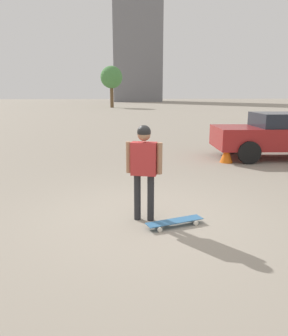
# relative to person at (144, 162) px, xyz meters

# --- Properties ---
(ground_plane) EXTENTS (220.00, 220.00, 0.00)m
(ground_plane) POSITION_rel_person_xyz_m (0.00, 0.00, -0.99)
(ground_plane) COLOR gray
(person) EXTENTS (0.57, 0.31, 1.58)m
(person) POSITION_rel_person_xyz_m (0.00, 0.00, 0.00)
(person) COLOR #262628
(person) RESTS_ON ground_plane
(skateboard) EXTENTS (0.96, 0.49, 0.09)m
(skateboard) POSITION_rel_person_xyz_m (-0.46, 0.31, -0.92)
(skateboard) COLOR #336693
(skateboard) RESTS_ON ground_plane
(car_parked_near) EXTENTS (4.35, 2.22, 1.45)m
(car_parked_near) POSITION_rel_person_xyz_m (-4.91, -4.90, -0.23)
(car_parked_near) COLOR maroon
(car_parked_near) RESTS_ON ground_plane
(building_block_distant) EXTENTS (11.15, 12.41, 35.37)m
(building_block_distant) POSITION_rel_person_xyz_m (-5.43, -77.38, 16.69)
(building_block_distant) COLOR slate
(building_block_distant) RESTS_ON ground_plane
(tree_distant) EXTENTS (3.09, 3.09, 5.76)m
(tree_distant) POSITION_rel_person_xyz_m (0.57, -42.80, 3.16)
(tree_distant) COLOR brown
(tree_distant) RESTS_ON ground_plane
(traffic_cone) EXTENTS (0.39, 0.39, 0.56)m
(traffic_cone) POSITION_rel_person_xyz_m (-2.93, -4.36, -0.71)
(traffic_cone) COLOR orange
(traffic_cone) RESTS_ON ground_plane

